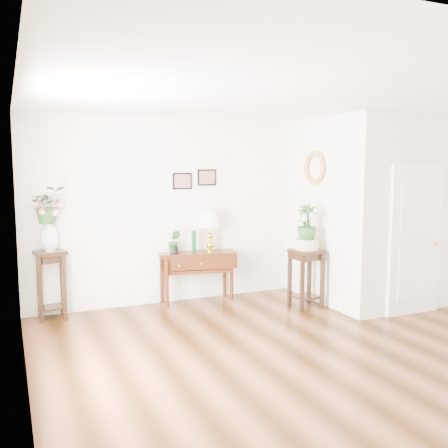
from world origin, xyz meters
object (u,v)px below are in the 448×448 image
console_table (197,277)px  plant_stand_b (306,278)px  plant_stand_a (51,285)px  table_lamp (210,228)px

console_table → plant_stand_b: plant_stand_b is taller
console_table → plant_stand_a: 2.12m
plant_stand_a → plant_stand_b: bearing=-14.4°
console_table → plant_stand_a: bearing=-168.8°
plant_stand_a → plant_stand_b: size_ratio=1.09×
table_lamp → plant_stand_a: table_lamp is taller
plant_stand_b → console_table: bearing=147.0°
plant_stand_a → table_lamp: bearing=0.0°
table_lamp → plant_stand_a: (-2.33, 0.00, -0.65)m
table_lamp → plant_stand_b: table_lamp is taller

